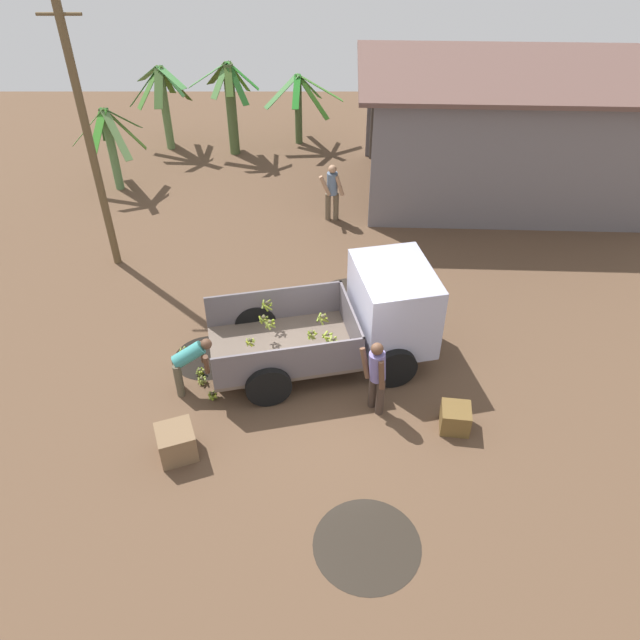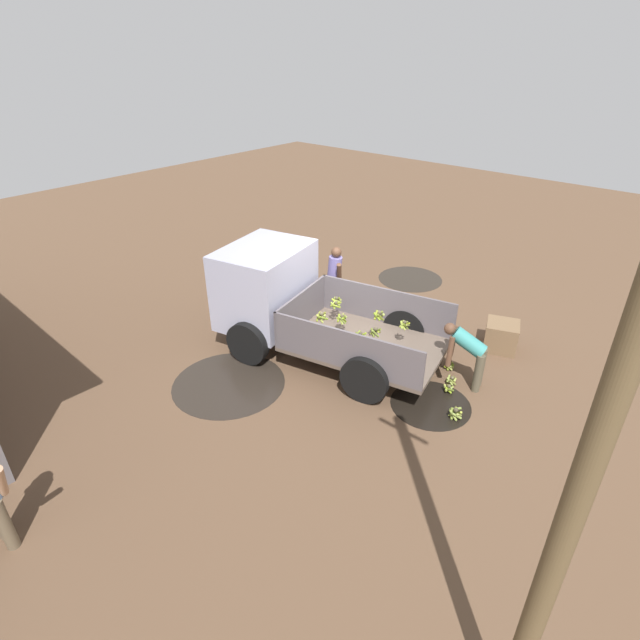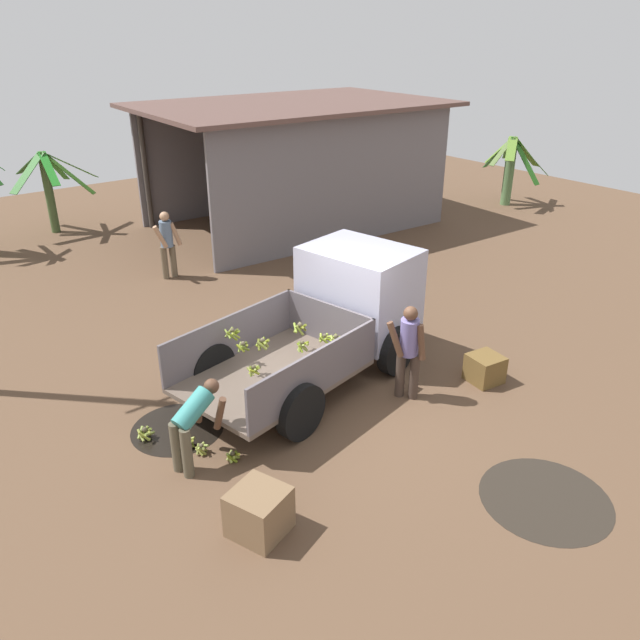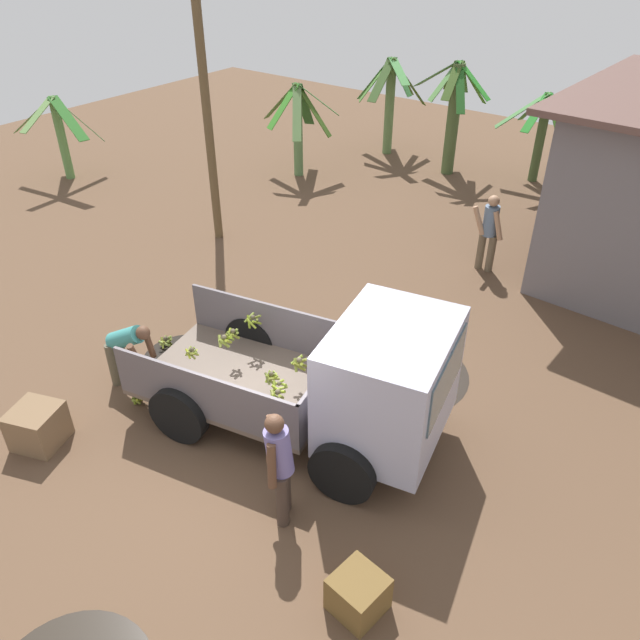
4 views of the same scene
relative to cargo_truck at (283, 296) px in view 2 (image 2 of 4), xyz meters
The scene contains 14 objects.
ground 1.66m from the cargo_truck, 142.04° to the right, with size 36.00×36.00×0.00m, color brown.
mud_patch_0 3.68m from the cargo_truck, behind, with size 1.45×1.45×0.01m, color black.
mud_patch_1 4.79m from the cargo_truck, 93.97° to the right, with size 1.75×1.75×0.01m, color #2B251D.
mud_patch_2 2.14m from the cargo_truck, 97.78° to the left, with size 2.15×2.15×0.01m, color #2A231D.
cargo_truck is the anchor object (origin of this frame).
utility_pole 7.70m from the cargo_truck, 150.40° to the left, with size 0.94×0.19×6.47m.
person_foreground_visitor 1.69m from the cargo_truck, 90.37° to the right, with size 0.59×0.58×1.71m.
person_worker_loading 3.85m from the cargo_truck, 163.19° to the right, with size 0.85×0.63×1.23m.
banana_bunch_on_ground_0 4.14m from the cargo_truck, behind, with size 0.28×0.28×0.22m.
banana_bunch_on_ground_1 3.78m from the cargo_truck, 169.18° to the right, with size 0.21×0.20×0.18m.
banana_bunch_on_ground_2 3.65m from the cargo_truck, 156.92° to the right, with size 0.21×0.21×0.17m.
banana_bunch_on_ground_3 3.77m from the cargo_truck, 164.91° to the right, with size 0.21×0.20×0.18m.
wooden_crate_0 4.67m from the cargo_truck, 142.79° to the right, with size 0.65×0.65×0.61m, color brown.
wooden_crate_1 2.74m from the cargo_truck, 55.27° to the right, with size 0.54×0.54×0.50m, color brown.
Camera 2 is at (-5.65, 7.34, 5.73)m, focal length 28.00 mm.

